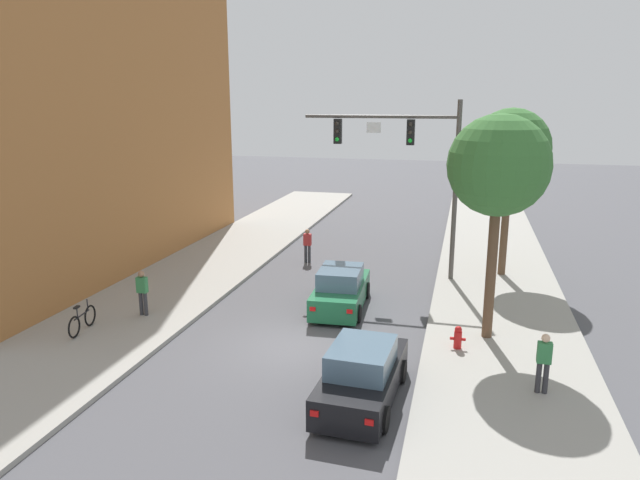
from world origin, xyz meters
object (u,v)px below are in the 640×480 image
(bicycle_leaning, at_px, (82,320))
(street_tree_second, at_px, (511,149))
(pedestrian_crossing_road, at_px, (307,244))
(car_following_black, at_px, (362,375))
(street_tree_nearest, at_px, (499,167))
(pedestrian_sidewalk_left_walker, at_px, (142,291))
(car_lead_green, at_px, (341,290))
(traffic_signal_mast, at_px, (412,156))
(pedestrian_sidewalk_right_walker, at_px, (544,360))
(fire_hydrant, at_px, (458,337))

(bicycle_leaning, distance_m, street_tree_second, 17.91)
(pedestrian_crossing_road, bearing_deg, car_following_black, -68.47)
(bicycle_leaning, relative_size, street_tree_nearest, 0.25)
(pedestrian_sidewalk_left_walker, bearing_deg, car_lead_green, 23.03)
(traffic_signal_mast, distance_m, pedestrian_crossing_road, 6.79)
(traffic_signal_mast, relative_size, pedestrian_sidewalk_left_walker, 4.57)
(pedestrian_sidewalk_left_walker, bearing_deg, traffic_signal_mast, 39.75)
(pedestrian_crossing_road, bearing_deg, bicycle_leaning, -114.82)
(car_lead_green, bearing_deg, bicycle_leaning, -148.96)
(pedestrian_sidewalk_right_walker, bearing_deg, traffic_signal_mast, 114.83)
(pedestrian_sidewalk_left_walker, bearing_deg, street_tree_nearest, 4.89)
(traffic_signal_mast, bearing_deg, car_lead_green, -115.11)
(pedestrian_sidewalk_right_walker, relative_size, street_tree_nearest, 0.23)
(pedestrian_sidewalk_right_walker, height_order, bicycle_leaning, pedestrian_sidewalk_right_walker)
(street_tree_nearest, bearing_deg, pedestrian_sidewalk_left_walker, -175.11)
(car_following_black, relative_size, fire_hydrant, 5.99)
(car_lead_green, distance_m, bicycle_leaning, 9.03)
(traffic_signal_mast, xyz_separation_m, pedestrian_sidewalk_right_walker, (4.48, -9.68, -4.28))
(traffic_signal_mast, relative_size, pedestrian_crossing_road, 4.57)
(pedestrian_sidewalk_right_walker, xyz_separation_m, bicycle_leaning, (-14.27, 0.64, -0.52))
(street_tree_second, bearing_deg, street_tree_nearest, -96.21)
(car_lead_green, bearing_deg, pedestrian_sidewalk_right_walker, -39.04)
(car_lead_green, bearing_deg, street_tree_second, 42.73)
(pedestrian_crossing_road, xyz_separation_m, pedestrian_sidewalk_right_walker, (9.43, -11.11, 0.15))
(bicycle_leaning, bearing_deg, pedestrian_sidewalk_left_walker, 58.11)
(street_tree_nearest, bearing_deg, pedestrian_sidewalk_right_walker, -69.81)
(street_tree_nearest, bearing_deg, fire_hydrant, -127.43)
(fire_hydrant, height_order, street_tree_second, street_tree_second)
(car_following_black, xyz_separation_m, street_tree_nearest, (3.23, 4.83, 4.93))
(pedestrian_sidewalk_right_walker, relative_size, street_tree_second, 0.23)
(street_tree_nearest, bearing_deg, car_lead_green, 161.19)
(pedestrian_sidewalk_left_walker, relative_size, street_tree_second, 0.23)
(car_lead_green, xyz_separation_m, pedestrian_crossing_road, (-2.90, 5.81, 0.19))
(bicycle_leaning, distance_m, fire_hydrant, 12.20)
(traffic_signal_mast, bearing_deg, pedestrian_sidewalk_right_walker, -65.17)
(pedestrian_crossing_road, distance_m, pedestrian_sidewalk_right_walker, 14.57)
(pedestrian_crossing_road, relative_size, fire_hydrant, 2.28)
(pedestrian_sidewalk_left_walker, distance_m, street_tree_second, 15.83)
(traffic_signal_mast, bearing_deg, fire_hydrant, -72.69)
(pedestrian_crossing_road, bearing_deg, street_tree_second, -1.46)
(car_following_black, height_order, bicycle_leaning, car_following_black)
(pedestrian_sidewalk_right_walker, height_order, street_tree_nearest, street_tree_nearest)
(traffic_signal_mast, relative_size, fire_hydrant, 10.42)
(car_following_black, height_order, street_tree_second, street_tree_second)
(fire_hydrant, bearing_deg, pedestrian_sidewalk_left_walker, 179.15)
(car_lead_green, bearing_deg, car_following_black, -73.13)
(pedestrian_sidewalk_left_walker, relative_size, pedestrian_sidewalk_right_walker, 1.00)
(car_lead_green, xyz_separation_m, street_tree_second, (6.04, 5.58, 4.92))
(car_lead_green, height_order, car_following_black, same)
(pedestrian_sidewalk_left_walker, distance_m, street_tree_nearest, 12.72)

